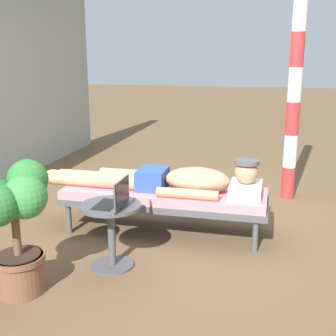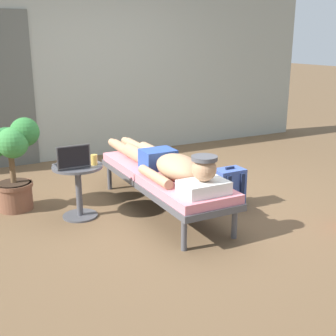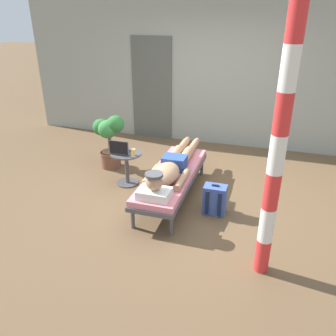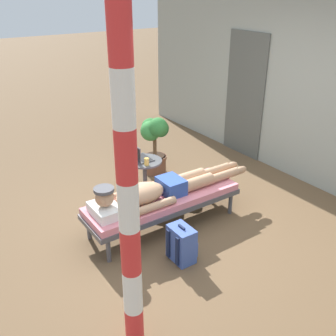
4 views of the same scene
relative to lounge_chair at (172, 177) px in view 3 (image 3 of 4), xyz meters
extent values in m
plane|color=brown|center=(0.19, 0.17, -0.35)|extent=(40.00, 40.00, 0.00)
cube|color=#999E93|center=(0.00, 2.51, 1.00)|extent=(7.60, 0.20, 2.70)
cube|color=#545651|center=(-1.15, 2.40, 0.67)|extent=(0.84, 0.03, 2.04)
cylinder|color=#4C4C51|center=(-0.25, 0.87, -0.21)|extent=(0.05, 0.05, 0.28)
cylinder|color=#4C4C51|center=(0.25, 0.87, -0.21)|extent=(0.05, 0.05, 0.28)
cylinder|color=#4C4C51|center=(-0.25, -0.87, -0.21)|extent=(0.05, 0.05, 0.28)
cylinder|color=#4C4C51|center=(0.25, -0.87, -0.21)|extent=(0.05, 0.05, 0.28)
cube|color=#4C4C51|center=(0.00, 0.00, -0.04)|extent=(0.61, 1.94, 0.06)
cube|color=pink|center=(0.00, 0.00, 0.03)|extent=(0.58, 1.90, 0.08)
cube|color=white|center=(0.00, -0.76, 0.13)|extent=(0.40, 0.28, 0.11)
sphere|color=tan|center=(0.00, -0.76, 0.29)|extent=(0.21, 0.21, 0.21)
cylinder|color=#4C4C51|center=(0.00, -0.76, 0.38)|extent=(0.22, 0.22, 0.03)
ellipsoid|color=tan|center=(0.00, -0.32, 0.19)|extent=(0.35, 0.60, 0.23)
cylinder|color=tan|center=(-0.22, -0.27, 0.12)|extent=(0.09, 0.55, 0.09)
cylinder|color=tan|center=(0.22, -0.27, 0.12)|extent=(0.09, 0.55, 0.09)
cube|color=#2D4C9E|center=(0.00, 0.11, 0.17)|extent=(0.33, 0.26, 0.19)
cylinder|color=tan|center=(-0.08, 0.45, 0.15)|extent=(0.15, 0.42, 0.15)
cylinder|color=tan|center=(-0.08, 0.88, 0.13)|extent=(0.11, 0.44, 0.11)
ellipsoid|color=tan|center=(-0.08, 1.17, 0.12)|extent=(0.09, 0.20, 0.10)
cylinder|color=tan|center=(0.09, 0.45, 0.15)|extent=(0.15, 0.42, 0.15)
cylinder|color=tan|center=(0.09, 0.88, 0.13)|extent=(0.11, 0.44, 0.11)
ellipsoid|color=tan|center=(0.09, 1.17, 0.12)|extent=(0.09, 0.20, 0.10)
cylinder|color=#4C4C51|center=(-0.80, 0.23, -0.34)|extent=(0.34, 0.34, 0.02)
cylinder|color=#4C4C51|center=(-0.80, 0.23, -0.09)|extent=(0.06, 0.06, 0.48)
cylinder|color=#4C4C51|center=(-0.80, 0.23, 0.17)|extent=(0.48, 0.48, 0.02)
cube|color=#4C4C51|center=(-0.86, 0.23, 0.19)|extent=(0.31, 0.22, 0.02)
cube|color=black|center=(-0.86, 0.24, 0.20)|extent=(0.27, 0.15, 0.00)
cube|color=#4C4C51|center=(-0.86, 0.11, 0.30)|extent=(0.31, 0.01, 0.21)
cube|color=black|center=(-0.86, 0.10, 0.30)|extent=(0.29, 0.00, 0.19)
cylinder|color=gold|center=(-0.65, 0.17, 0.23)|extent=(0.06, 0.06, 0.10)
cube|color=#3F59A5|center=(0.66, -0.21, -0.15)|extent=(0.30, 0.20, 0.40)
cube|color=#3F59A5|center=(0.66, -0.09, -0.22)|extent=(0.22, 0.04, 0.18)
cube|color=#192342|center=(0.58, -0.32, -0.15)|extent=(0.04, 0.02, 0.34)
cube|color=#192342|center=(0.74, -0.32, -0.15)|extent=(0.04, 0.02, 0.34)
cube|color=#192342|center=(0.66, -0.21, 0.07)|extent=(0.10, 0.02, 0.02)
cylinder|color=brown|center=(-1.32, 0.72, -0.21)|extent=(0.34, 0.34, 0.28)
cylinder|color=brown|center=(-1.32, 0.72, -0.09)|extent=(0.37, 0.37, 0.04)
cylinder|color=#332319|center=(-1.32, 0.72, -0.06)|extent=(0.31, 0.31, 0.01)
cylinder|color=brown|center=(-1.32, 0.72, 0.13)|extent=(0.06, 0.06, 0.40)
sphere|color=#2D7233|center=(-1.18, 0.69, 0.45)|extent=(0.29, 0.29, 0.29)
sphere|color=#23602D|center=(-1.34, 0.84, 0.35)|extent=(0.27, 0.27, 0.27)
sphere|color=#2D7233|center=(-1.48, 0.75, 0.35)|extent=(0.28, 0.28, 0.28)
sphere|color=#38843D|center=(-1.31, 0.64, 0.37)|extent=(0.30, 0.30, 0.30)
cylinder|color=red|center=(1.33, -1.17, -0.16)|extent=(0.15, 0.15, 0.38)
cylinder|color=white|center=(1.33, -1.17, 0.22)|extent=(0.15, 0.15, 0.38)
cylinder|color=red|center=(1.33, -1.17, 0.60)|extent=(0.15, 0.15, 0.38)
cylinder|color=white|center=(1.33, -1.17, 0.98)|extent=(0.15, 0.15, 0.38)
cylinder|color=red|center=(1.33, -1.17, 1.36)|extent=(0.15, 0.15, 0.38)
cylinder|color=white|center=(1.33, -1.17, 1.74)|extent=(0.15, 0.15, 0.38)
cylinder|color=red|center=(1.33, -1.17, 2.12)|extent=(0.15, 0.15, 0.38)
camera|label=1|loc=(-3.83, -0.97, 1.30)|focal=46.99mm
camera|label=2|loc=(-1.91, -3.75, 1.34)|focal=47.31mm
camera|label=3|loc=(1.24, -4.19, 2.18)|focal=36.72mm
camera|label=4|loc=(3.41, -2.25, 2.37)|focal=41.93mm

